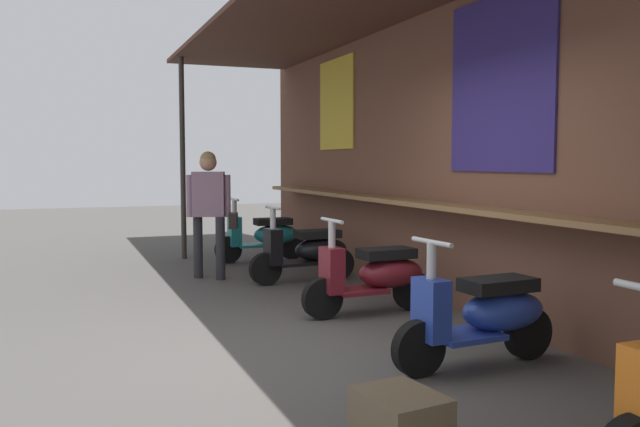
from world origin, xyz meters
The scene contains 8 objects.
ground_plane centered at (0.00, 0.00, 0.00)m, with size 35.96×35.96×0.00m, color #474442.
market_stall_facade centered at (0.00, 1.87, 1.82)m, with size 12.84×2.28×3.28m.
scooter_teal centered at (-4.67, 1.08, 0.39)m, with size 0.46×1.40×0.97m.
scooter_black centered at (-2.80, 1.08, 0.39)m, with size 0.48×1.40×0.97m.
scooter_maroon centered at (-0.91, 1.08, 0.39)m, with size 0.46×1.40×0.97m.
scooter_blue centered at (0.90, 1.08, 0.39)m, with size 0.49×1.40×0.97m.
shopper_with_handbag centered at (-3.47, -0.02, 0.99)m, with size 0.40×0.66×1.64m.
merchandise_crate centered at (1.99, -0.21, 0.16)m, with size 0.45×0.36×0.33m, color brown.
Camera 1 is at (4.92, -1.82, 1.51)m, focal length 37.12 mm.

